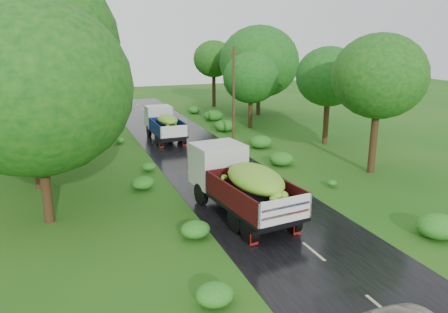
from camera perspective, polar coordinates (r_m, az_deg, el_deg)
ground at (r=17.88m, az=11.62°, el=-12.09°), size 120.00×120.00×0.00m
road at (r=21.84m, az=4.64°, el=-6.53°), size 6.50×80.00×0.02m
road_lines at (r=22.68m, az=3.57°, el=-5.62°), size 0.12×69.60×0.00m
truck_near at (r=20.41m, az=1.87°, el=-3.13°), size 3.27×7.26×2.95m
truck_far at (r=35.62m, az=-7.88°, el=4.41°), size 2.21×5.97×2.50m
utility_pole at (r=35.14m, az=1.27°, el=8.38°), size 1.30×0.22×7.43m
trees_left at (r=35.86m, az=-23.35°, el=12.26°), size 6.12×34.24×9.95m
trees_right at (r=40.35m, az=6.47°, el=11.37°), size 7.15×31.10×7.40m
shrubs at (r=29.69m, az=-2.73°, el=0.19°), size 11.90×44.00×0.70m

